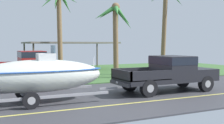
# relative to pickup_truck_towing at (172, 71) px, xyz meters

# --- Properties ---
(ground) EXTENTS (36.00, 22.00, 0.11)m
(ground) POSITION_rel_pickup_truck_towing_xyz_m (-1.75, 8.46, -1.02)
(ground) COLOR #38383D
(pickup_truck_towing) EXTENTS (5.44, 2.05, 1.80)m
(pickup_truck_towing) POSITION_rel_pickup_truck_towing_xyz_m (0.00, 0.00, 0.00)
(pickup_truck_towing) COLOR black
(pickup_truck_towing) RESTS_ON ground
(boat_on_trailer) EXTENTS (6.46, 2.21, 2.34)m
(boat_on_trailer) POSITION_rel_pickup_truck_towing_xyz_m (-6.65, 0.00, 0.10)
(boat_on_trailer) COLOR gray
(boat_on_trailer) RESTS_ON ground
(parked_pickup_background) EXTENTS (5.57, 2.16, 1.94)m
(parked_pickup_background) POSITION_rel_pickup_truck_towing_xyz_m (-5.57, 8.06, 0.06)
(parked_pickup_background) COLOR maroon
(parked_pickup_background) RESTS_ON ground
(carport_awning) EXTENTS (7.95, 5.21, 2.61)m
(carport_awning) POSITION_rel_pickup_truck_towing_xyz_m (-1.09, 13.68, 1.49)
(carport_awning) COLOR #4C4238
(carport_awning) RESTS_ON ground
(palm_tree_near_left) EXTENTS (2.93, 2.67, 5.30)m
(palm_tree_near_left) POSITION_rel_pickup_truck_towing_xyz_m (-0.08, 6.24, 2.91)
(palm_tree_near_left) COLOR brown
(palm_tree_near_left) RESTS_ON ground
(palm_tree_mid) EXTENTS (3.04, 2.88, 6.86)m
(palm_tree_mid) POSITION_rel_pickup_truck_towing_xyz_m (-2.87, 10.43, 4.18)
(palm_tree_mid) COLOR brown
(palm_tree_mid) RESTS_ON ground
(palm_tree_far_left) EXTENTS (2.99, 3.18, 7.12)m
(palm_tree_far_left) POSITION_rel_pickup_truck_towing_xyz_m (4.13, 6.18, 4.51)
(palm_tree_far_left) COLOR brown
(palm_tree_far_left) RESTS_ON ground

